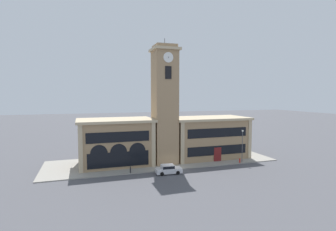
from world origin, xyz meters
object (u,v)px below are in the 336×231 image
(bollard, at_px, (130,170))
(fire_hydrant, at_px, (240,160))
(parked_car_near, at_px, (168,169))
(street_lamp, at_px, (242,141))

(bollard, relative_size, fire_hydrant, 1.22)
(parked_car_near, bearing_deg, street_lamp, 11.82)
(bollard, bearing_deg, parked_car_near, -17.62)
(street_lamp, distance_m, bollard, 21.16)
(fire_hydrant, bearing_deg, bollard, -179.93)
(bollard, height_order, fire_hydrant, bollard)
(parked_car_near, height_order, fire_hydrant, parked_car_near)
(parked_car_near, bearing_deg, fire_hydrant, 11.05)
(street_lamp, bearing_deg, parked_car_near, -171.93)
(parked_car_near, relative_size, street_lamp, 0.71)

